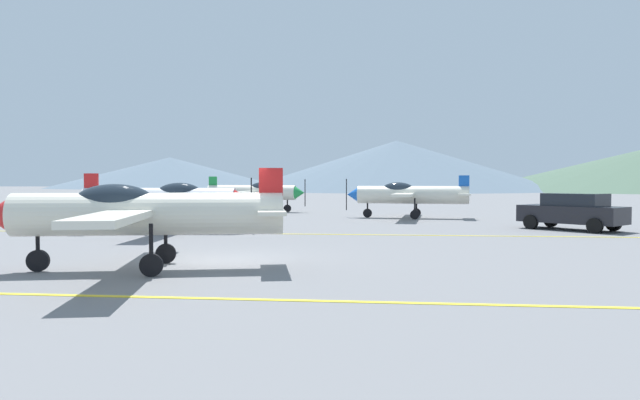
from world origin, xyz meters
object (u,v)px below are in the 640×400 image
airplane_far (408,194)px  car_sedan (572,211)px  airplane_near (139,212)px  airplane_mid (166,199)px  airplane_back (255,192)px

airplane_far → car_sedan: airplane_far is taller
airplane_near → airplane_far: size_ratio=1.00×
airplane_mid → car_sedan: (17.38, 2.96, -0.56)m
airplane_back → airplane_mid: bearing=-90.7°
airplane_mid → airplane_far: size_ratio=1.00×
airplane_near → airplane_back: same height
airplane_back → airplane_near: bearing=-83.5°
car_sedan → airplane_far: bearing=132.7°
airplane_far → car_sedan: bearing=-47.3°
airplane_back → car_sedan: bearing=-37.5°
airplane_mid → car_sedan: 17.64m
airplane_near → airplane_back: bearing=96.5°
airplane_mid → airplane_far: bearing=44.5°
airplane_mid → airplane_back: same height
airplane_far → car_sedan: size_ratio=1.91×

